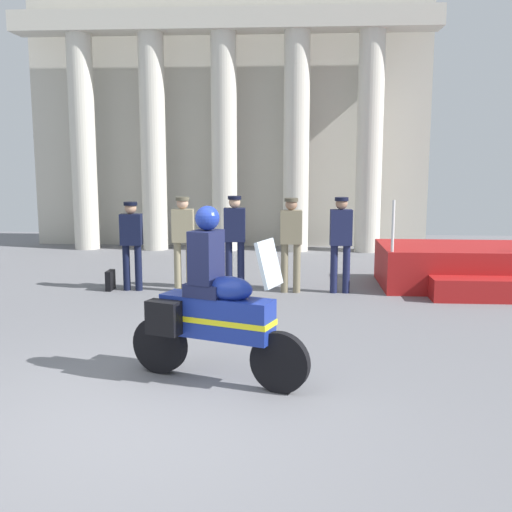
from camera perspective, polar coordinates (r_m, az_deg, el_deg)
ground_plane at (r=5.93m, az=-11.10°, el=-14.80°), size 28.00×28.00×0.00m
colonnade_backdrop at (r=16.42m, az=-2.78°, el=13.11°), size 10.66×1.50×6.96m
reviewing_stand at (r=11.97m, az=18.98°, el=-1.05°), size 3.11×2.30×1.67m
officer_in_row_0 at (r=11.23m, az=-11.54°, el=1.60°), size 0.39×0.24×1.61m
officer_in_row_1 at (r=10.98m, az=-6.81°, el=1.86°), size 0.39×0.24×1.70m
officer_in_row_2 at (r=11.02m, az=-2.00°, el=1.97°), size 0.39×0.24×1.71m
officer_in_row_3 at (r=10.84m, az=3.28°, el=1.77°), size 0.39×0.24×1.69m
officer_in_row_4 at (r=10.89m, az=7.92°, el=1.77°), size 0.39×0.24×1.71m
motorcycle_with_rider at (r=6.55m, az=-4.23°, el=-4.98°), size 2.00×0.99×1.90m
briefcase_on_ground at (r=11.46m, az=-13.43°, el=-2.22°), size 0.10×0.32×0.36m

